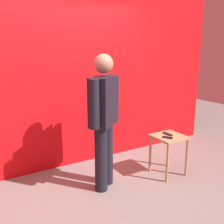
% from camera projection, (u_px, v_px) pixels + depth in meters
% --- Properties ---
extents(ground_plane, '(12.00, 12.00, 0.00)m').
position_uv_depth(ground_plane, '(118.00, 205.00, 3.11)').
color(ground_plane, gray).
extents(back_wall_red, '(5.53, 0.12, 3.14)m').
position_uv_depth(back_wall_red, '(69.00, 65.00, 3.89)').
color(back_wall_red, red).
rests_on(back_wall_red, ground_plane).
extents(standing_person, '(0.61, 0.52, 1.75)m').
position_uv_depth(standing_person, '(104.00, 116.00, 3.30)').
color(standing_person, black).
rests_on(standing_person, ground_plane).
extents(side_table, '(0.43, 0.43, 0.59)m').
position_uv_depth(side_table, '(169.00, 143.00, 3.78)').
color(side_table, tan).
rests_on(side_table, ground_plane).
extents(cell_phone, '(0.13, 0.16, 0.01)m').
position_uv_depth(cell_phone, '(168.00, 137.00, 3.66)').
color(cell_phone, black).
rests_on(cell_phone, side_table).
extents(tv_remote, '(0.04, 0.17, 0.02)m').
position_uv_depth(tv_remote, '(168.00, 134.00, 3.80)').
color(tv_remote, black).
rests_on(tv_remote, side_table).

